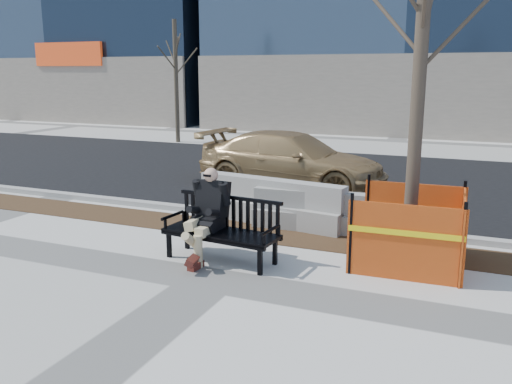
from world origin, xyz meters
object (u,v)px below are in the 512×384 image
(bench, at_px, (221,261))
(jersey_barrier_right, at_px, (322,230))
(seated_man, at_px, (209,257))
(sedan, at_px, (291,187))
(jersey_barrier_left, at_px, (270,222))
(tree_fence, at_px, (407,263))

(bench, distance_m, jersey_barrier_right, 2.67)
(bench, distance_m, seated_man, 0.29)
(seated_man, distance_m, sedan, 6.08)
(bench, height_order, seated_man, seated_man)
(seated_man, height_order, sedan, seated_man)
(sedan, height_order, jersey_barrier_left, sedan)
(sedan, height_order, jersey_barrier_right, sedan)
(tree_fence, bearing_deg, jersey_barrier_left, 154.86)
(seated_man, relative_size, sedan, 0.30)
(tree_fence, bearing_deg, sedan, 127.32)
(tree_fence, relative_size, jersey_barrier_right, 2.30)
(tree_fence, distance_m, jersey_barrier_right, 2.27)
(sedan, bearing_deg, tree_fence, -137.08)
(jersey_barrier_right, bearing_deg, jersey_barrier_left, 170.18)
(jersey_barrier_left, relative_size, jersey_barrier_right, 1.17)
(jersey_barrier_left, bearing_deg, jersey_barrier_right, 1.96)
(bench, bearing_deg, jersey_barrier_left, 97.61)
(bench, height_order, sedan, sedan)
(seated_man, xyz_separation_m, jersey_barrier_right, (1.39, 2.35, 0.00))
(bench, height_order, jersey_barrier_left, bench)
(jersey_barrier_right, bearing_deg, tree_fence, -38.30)
(bench, xyz_separation_m, jersey_barrier_left, (-0.09, 2.57, 0.00))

